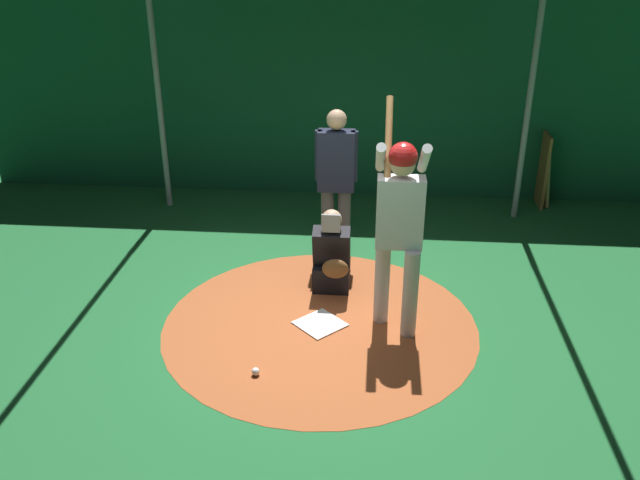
{
  "coord_description": "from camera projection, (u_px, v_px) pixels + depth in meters",
  "views": [
    {
      "loc": [
        5.69,
        0.49,
        3.64
      ],
      "look_at": [
        0.0,
        0.0,
        0.95
      ],
      "focal_mm": 37.25,
      "sensor_mm": 36.0,
      "label": 1
    }
  ],
  "objects": [
    {
      "name": "catcher",
      "position": [
        332.0,
        259.0,
        7.24
      ],
      "size": [
        0.58,
        0.4,
        0.95
      ],
      "color": "black",
      "rests_on": "ground"
    },
    {
      "name": "back_wall",
      "position": [
        343.0,
        80.0,
        9.45
      ],
      "size": [
        0.23,
        10.77,
        3.33
      ],
      "color": "#145133",
      "rests_on": "ground"
    },
    {
      "name": "baseball_0",
      "position": [
        256.0,
        372.0,
        5.94
      ],
      "size": [
        0.07,
        0.07,
        0.07
      ],
      "primitive_type": "sphere",
      "color": "white",
      "rests_on": "dirt_circle"
    },
    {
      "name": "bat_rack",
      "position": [
        543.0,
        171.0,
        9.51
      ],
      "size": [
        0.58,
        0.21,
        1.05
      ],
      "color": "olive",
      "rests_on": "ground"
    },
    {
      "name": "ground_plane",
      "position": [
        320.0,
        325.0,
        6.72
      ],
      "size": [
        26.77,
        26.77,
        0.0
      ],
      "primitive_type": "plane",
      "color": "#216633"
    },
    {
      "name": "home_plate",
      "position": [
        320.0,
        324.0,
        6.71
      ],
      "size": [
        0.59,
        0.59,
        0.01
      ],
      "primitive_type": "cube",
      "rotation": [
        0.0,
        0.0,
        0.79
      ],
      "color": "white",
      "rests_on": "dirt_circle"
    },
    {
      "name": "cage_frame",
      "position": [
        320.0,
        94.0,
        5.72
      ],
      "size": [
        6.13,
        4.99,
        3.36
      ],
      "color": "gray",
      "rests_on": "ground"
    },
    {
      "name": "batter",
      "position": [
        399.0,
        218.0,
        6.18
      ],
      "size": [
        0.68,
        0.49,
        2.24
      ],
      "color": "#B3B3B7",
      "rests_on": "ground"
    },
    {
      "name": "umpire",
      "position": [
        336.0,
        177.0,
        7.65
      ],
      "size": [
        0.23,
        0.49,
        1.83
      ],
      "color": "#4C4C51",
      "rests_on": "ground"
    },
    {
      "name": "dirt_circle",
      "position": [
        320.0,
        324.0,
        6.72
      ],
      "size": [
        3.17,
        3.17,
        0.01
      ],
      "primitive_type": "cylinder",
      "color": "#AD562D",
      "rests_on": "ground"
    }
  ]
}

